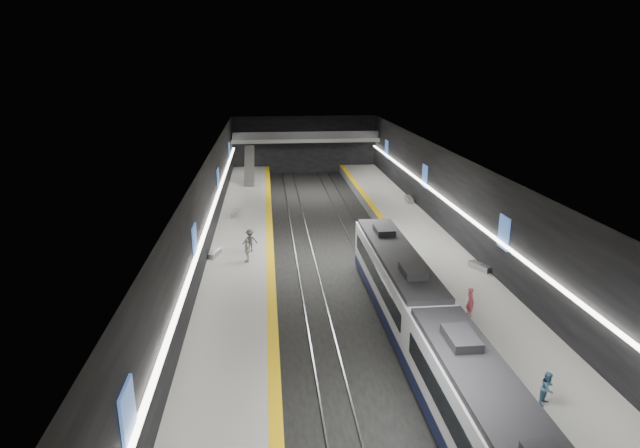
{
  "coord_description": "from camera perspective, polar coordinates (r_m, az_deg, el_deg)",
  "views": [
    {
      "loc": [
        -5.36,
        -39.79,
        15.19
      ],
      "look_at": [
        -1.08,
        2.62,
        2.2
      ],
      "focal_mm": 30.0,
      "sensor_mm": 36.0,
      "label": 1
    }
  ],
  "objects": [
    {
      "name": "train",
      "position": [
        27.52,
        11.81,
        -11.62
      ],
      "size": [
        2.69,
        30.04,
        3.6
      ],
      "color": "black",
      "rests_on": "ground"
    },
    {
      "name": "cove_light_left",
      "position": [
        41.62,
        -11.66,
        0.71
      ],
      "size": [
        0.25,
        68.6,
        0.12
      ],
      "primitive_type": "cube",
      "color": "white",
      "rests_on": "wall_left"
    },
    {
      "name": "passenger_right_b",
      "position": [
        25.85,
        23.11,
        -15.86
      ],
      "size": [
        0.94,
        0.91,
        1.53
      ],
      "primitive_type": "imported",
      "rotation": [
        0.0,
        0.0,
        0.65
      ],
      "color": "teal",
      "rests_on": "platform_right"
    },
    {
      "name": "ceiling",
      "position": [
        40.79,
        1.89,
        6.79
      ],
      "size": [
        20.0,
        70.0,
        0.04
      ],
      "primitive_type": "cube",
      "rotation": [
        3.14,
        0.0,
        0.0
      ],
      "color": "beige",
      "rests_on": "wall_left"
    },
    {
      "name": "passenger_left_b",
      "position": [
        41.72,
        -7.48,
        -1.78
      ],
      "size": [
        1.25,
        0.84,
        1.79
      ],
      "primitive_type": "imported",
      "rotation": [
        0.0,
        0.0,
        3.3
      ],
      "color": "#3B3C42",
      "rests_on": "platform_left"
    },
    {
      "name": "ground",
      "position": [
        42.92,
        1.79,
        -3.78
      ],
      "size": [
        70.0,
        70.0,
        0.0
      ],
      "primitive_type": "plane",
      "color": "black",
      "rests_on": "ground"
    },
    {
      "name": "cove_light_right",
      "position": [
        44.08,
        14.57,
        1.42
      ],
      "size": [
        0.25,
        68.6,
        0.12
      ],
      "primitive_type": "cube",
      "color": "white",
      "rests_on": "wall_right"
    },
    {
      "name": "platform_right",
      "position": [
        44.32,
        11.46,
        -2.76
      ],
      "size": [
        5.0,
        70.0,
        1.0
      ],
      "primitive_type": "cube",
      "color": "slate",
      "rests_on": "ground"
    },
    {
      "name": "wall_right",
      "position": [
        44.09,
        14.84,
        1.67
      ],
      "size": [
        0.04,
        70.0,
        8.0
      ],
      "primitive_type": "cube",
      "color": "black",
      "rests_on": "ground"
    },
    {
      "name": "wall_back",
      "position": [
        75.81,
        -1.67,
        8.45
      ],
      "size": [
        20.0,
        0.04,
        8.0
      ],
      "primitive_type": "cube",
      "color": "black",
      "rests_on": "ground"
    },
    {
      "name": "bench_right_near",
      "position": [
        39.7,
        16.68,
        -4.39
      ],
      "size": [
        1.21,
        1.89,
        0.45
      ],
      "primitive_type": "cube",
      "rotation": [
        0.0,
        0.0,
        0.41
      ],
      "color": "#99999E",
      "rests_on": "platform_right"
    },
    {
      "name": "tile_surface_right",
      "position": [
        44.15,
        11.5,
        -2.14
      ],
      "size": [
        5.0,
        70.0,
        0.02
      ],
      "primitive_type": "cube",
      "color": "#A9A8A4",
      "rests_on": "platform_right"
    },
    {
      "name": "bench_left_near",
      "position": [
        41.41,
        -11.17,
        -3.12
      ],
      "size": [
        0.93,
        1.75,
        0.41
      ],
      "primitive_type": "cube",
      "rotation": [
        0.0,
        0.0,
        -0.29
      ],
      "color": "#99999E",
      "rests_on": "platform_left"
    },
    {
      "name": "tactile_strip_left",
      "position": [
        42.23,
        -5.35,
        -2.73
      ],
      "size": [
        0.6,
        70.0,
        0.02
      ],
      "primitive_type": "cube",
      "color": "yellow",
      "rests_on": "platform_left"
    },
    {
      "name": "wall_left",
      "position": [
        41.59,
        -11.95,
        0.97
      ],
      "size": [
        0.04,
        70.0,
        8.0
      ],
      "primitive_type": "cube",
      "color": "black",
      "rests_on": "ground"
    },
    {
      "name": "tile_surface_left",
      "position": [
        42.29,
        -8.34,
        -2.83
      ],
      "size": [
        5.0,
        70.0,
        0.02
      ],
      "primitive_type": "cube",
      "color": "#A9A8A4",
      "rests_on": "platform_left"
    },
    {
      "name": "tactile_strip_right",
      "position": [
        43.56,
        8.73,
        -2.24
      ],
      "size": [
        0.6,
        70.0,
        0.02
      ],
      "primitive_type": "cube",
      "color": "yellow",
      "rests_on": "platform_right"
    },
    {
      "name": "passenger_left_a",
      "position": [
        39.65,
        -7.78,
        -2.8
      ],
      "size": [
        0.53,
        1.09,
        1.8
      ],
      "primitive_type": "imported",
      "rotation": [
        0.0,
        0.0,
        -1.66
      ],
      "color": "beige",
      "rests_on": "platform_left"
    },
    {
      "name": "ad_posters",
      "position": [
        42.5,
        1.67,
        2.38
      ],
      "size": [
        19.94,
        53.5,
        2.2
      ],
      "color": "#3A61AF",
      "rests_on": "wall_left"
    },
    {
      "name": "escalator",
      "position": [
        66.96,
        -7.54,
        6.23
      ],
      "size": [
        1.2,
        7.5,
        3.92
      ],
      "primitive_type": "cube",
      "rotation": [
        0.44,
        0.0,
        0.0
      ],
      "color": "#99999E",
      "rests_on": "platform_left"
    },
    {
      "name": "mezzanine_bridge",
      "position": [
        73.62,
        -1.56,
        9.01
      ],
      "size": [
        20.0,
        3.0,
        1.5
      ],
      "color": "gray",
      "rests_on": "wall_left"
    },
    {
      "name": "platform_left",
      "position": [
        42.47,
        -8.31,
        -3.47
      ],
      "size": [
        5.0,
        70.0,
        1.0
      ],
      "primitive_type": "cube",
      "color": "slate",
      "rests_on": "ground"
    },
    {
      "name": "bench_left_far",
      "position": [
        51.88,
        -9.08,
        1.14
      ],
      "size": [
        0.66,
        2.06,
        0.5
      ],
      "primitive_type": "cube",
      "rotation": [
        0.0,
        0.0,
        -0.05
      ],
      "color": "#99999E",
      "rests_on": "platform_left"
    },
    {
      "name": "rails",
      "position": [
        42.9,
        1.79,
        -3.71
      ],
      "size": [
        6.52,
        70.0,
        0.12
      ],
      "color": "gray",
      "rests_on": "ground"
    },
    {
      "name": "bench_right_far",
      "position": [
        57.19,
        9.49,
        2.61
      ],
      "size": [
        0.7,
        2.09,
        0.5
      ],
      "primitive_type": "cube",
      "rotation": [
        0.0,
        0.0,
        -0.06
      ],
      "color": "#99999E",
      "rests_on": "platform_right"
    },
    {
      "name": "passenger_right_a",
      "position": [
        32.44,
        15.73,
        -7.99
      ],
      "size": [
        0.5,
        0.68,
        1.72
      ],
      "primitive_type": "imported",
      "rotation": [
        0.0,
        0.0,
        1.72
      ],
      "color": "#D24E68",
      "rests_on": "platform_right"
    }
  ]
}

